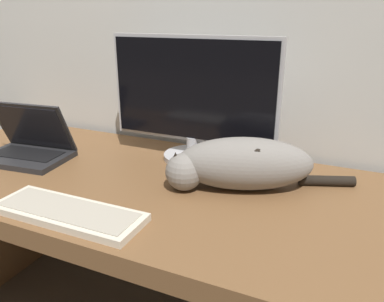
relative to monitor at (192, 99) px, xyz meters
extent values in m
cube|color=brown|center=(-0.14, -0.24, -0.25)|extent=(1.65, 0.75, 0.06)
cylinder|color=#B2B2B7|center=(0.00, 0.00, -0.21)|extent=(0.21, 0.21, 0.02)
cylinder|color=#B2B2B7|center=(0.00, 0.00, -0.17)|extent=(0.04, 0.04, 0.06)
cube|color=#B2B2B7|center=(0.00, 0.00, 0.03)|extent=(0.62, 0.02, 0.37)
cube|color=black|center=(0.00, -0.01, 0.03)|extent=(0.59, 0.01, 0.34)
cube|color=#232326|center=(-0.55, -0.26, -0.21)|extent=(0.33, 0.23, 0.02)
cube|color=black|center=(-0.55, -0.25, -0.20)|extent=(0.26, 0.14, 0.00)
cube|color=#232326|center=(-0.56, -0.20, -0.11)|extent=(0.31, 0.12, 0.19)
cube|color=black|center=(-0.56, -0.21, -0.11)|extent=(0.28, 0.10, 0.16)
cube|color=beige|center=(-0.13, -0.52, -0.21)|extent=(0.42, 0.14, 0.02)
cube|color=#ABA393|center=(-0.13, -0.52, -0.20)|extent=(0.39, 0.12, 0.00)
ellipsoid|color=gray|center=(0.24, -0.16, -0.14)|extent=(0.44, 0.30, 0.16)
ellipsoid|color=black|center=(0.26, -0.15, -0.10)|extent=(0.22, 0.18, 0.06)
sphere|color=gray|center=(0.08, -0.24, -0.17)|extent=(0.11, 0.11, 0.11)
cone|color=black|center=(0.06, -0.25, -0.12)|extent=(0.04, 0.04, 0.03)
cone|color=black|center=(0.11, -0.23, -0.12)|extent=(0.04, 0.04, 0.03)
cylinder|color=black|center=(0.48, -0.04, -0.21)|extent=(0.17, 0.09, 0.03)
camera|label=1|loc=(0.53, -1.18, 0.28)|focal=35.00mm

